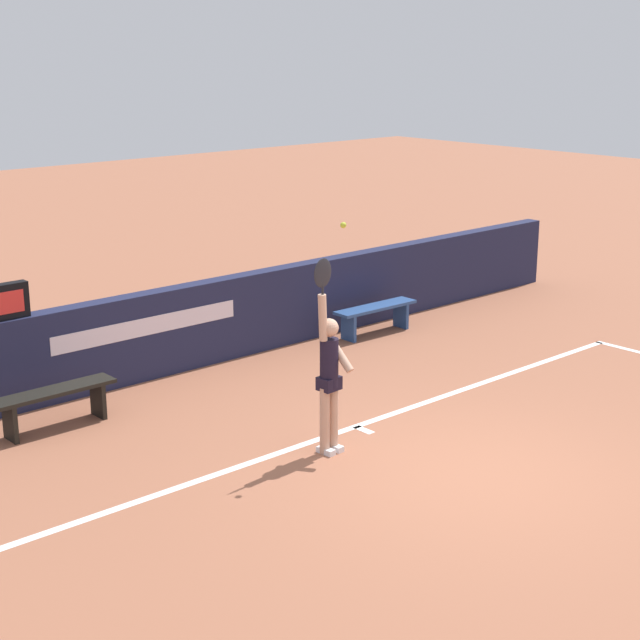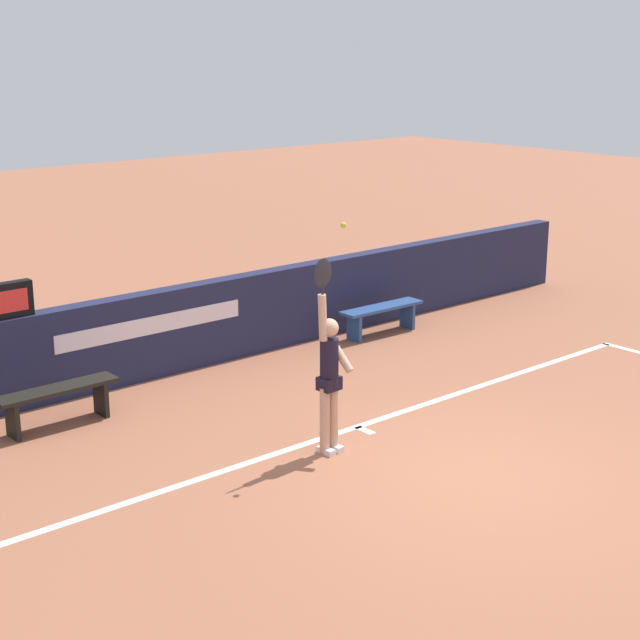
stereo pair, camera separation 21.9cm
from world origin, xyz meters
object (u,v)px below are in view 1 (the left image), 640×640
object	(u,v)px
tennis_ball	(343,225)
courtside_bench_near	(376,312)
tennis_player	(329,374)
courtside_bench_far	(55,399)

from	to	relation	value
tennis_ball	courtside_bench_near	xyz separation A→B (m)	(3.82, 3.28, -2.37)
tennis_player	courtside_bench_near	world-z (taller)	tennis_player
tennis_player	courtside_bench_far	world-z (taller)	tennis_player
tennis_player	courtside_bench_far	distance (m)	3.58
tennis_player	courtside_bench_near	bearing A→B (deg)	38.86
courtside_bench_far	courtside_bench_near	bearing A→B (deg)	2.97
courtside_bench_near	courtside_bench_far	bearing A→B (deg)	-177.03
tennis_ball	courtside_bench_far	xyz separation A→B (m)	(-2.19, 2.97, -2.35)
courtside_bench_near	tennis_player	bearing A→B (deg)	-141.14
tennis_player	courtside_bench_near	distance (m)	5.09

